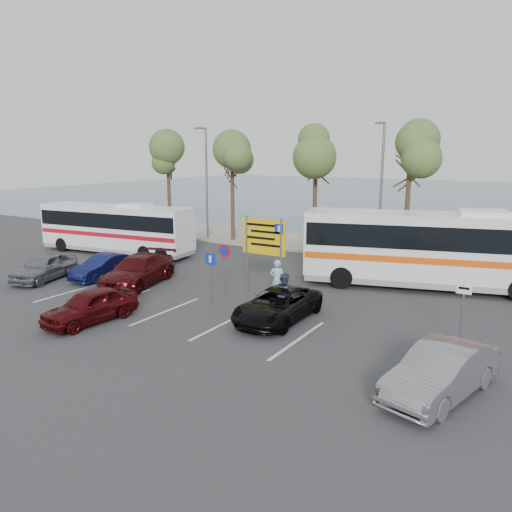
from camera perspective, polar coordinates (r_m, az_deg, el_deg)
The scene contains 25 objects.
ground at distance 21.05m, azimuth -5.97°, elevation -6.11°, with size 120.00×120.00×0.00m, color #333335.
kerb_strip at distance 32.89m, azimuth 8.98°, elevation 0.49°, with size 44.00×2.40×0.15m, color gray.
seawall at distance 34.68m, azimuth 10.26°, elevation 1.41°, with size 48.00×0.80×0.60m, color gray.
sea at distance 77.10m, azimuth 22.34°, elevation 6.15°, with size 140.00×140.00×0.00m, color #435E6C.
tree_far_left at distance 39.75m, azimuth -10.07°, elevation 11.47°, with size 3.20×3.20×7.60m.
tree_left at distance 36.08m, azimuth -2.74°, elevation 11.10°, with size 3.20×3.20×7.20m.
tree_mid at distance 32.87m, azimuth 6.88°, elevation 12.09°, with size 3.20×3.20×8.00m.
tree_right at distance 30.84m, azimuth 17.22°, elevation 10.77°, with size 3.20×3.20×7.40m.
street_lamp_left at distance 36.89m, azimuth -5.74°, elevation 8.88°, with size 0.45×1.15×8.01m.
street_lamp_right at distance 30.85m, azimuth 14.10°, elevation 8.02°, with size 0.45×1.15×8.01m.
direction_sign at distance 22.49m, azimuth 0.89°, elevation 1.50°, with size 2.20×0.12×3.60m.
sign_no_stop at distance 22.84m, azimuth -3.62°, elevation -0.55°, with size 0.60×0.08×2.35m.
sign_parking at distance 21.38m, azimuth -5.19°, elevation -1.73°, with size 0.50×0.07×2.25m.
sign_taxi at distance 18.23m, azimuth 22.55°, elevation -5.16°, with size 0.50×0.07×2.20m.
lane_markings at distance 21.02m, azimuth -10.12°, elevation -6.26°, with size 12.02×4.20×0.01m, color silver, non-canonical shape.
coach_bus_left at distance 33.35m, azimuth -15.71°, elevation 2.89°, with size 10.77×3.51×3.30m.
coach_bus_right at distance 25.16m, azimuth 20.01°, elevation 0.41°, with size 12.64×5.82×3.86m.
car_silver_a at distance 27.75m, azimuth -23.04°, elevation -1.16°, with size 1.60×3.98×1.35m, color slate.
car_blue at distance 27.00m, azimuth -16.95°, elevation -1.18°, with size 1.32×3.79×1.25m, color #10164B.
car_maroon at distance 25.26m, azimuth -13.33°, elevation -1.62°, with size 2.03×5.00×1.45m, color #440B0D.
car_red at distance 20.31m, azimuth -18.40°, elevation -5.42°, with size 1.53×3.81×1.30m, color #4A0A0C.
suv_black at distance 19.46m, azimuth 2.50°, elevation -5.63°, with size 2.08×4.50×1.25m, color black.
car_silver_b at distance 14.55m, azimuth 20.39°, elevation -12.30°, with size 1.47×4.22×1.39m, color gray.
pedestrian_near at distance 21.89m, azimuth 2.44°, elevation -2.81°, with size 0.68×0.45×1.86m, color #92ACD4.
pedestrian_far at distance 19.89m, azimuth 3.30°, elevation -4.48°, with size 0.86×0.67×1.77m, color #33394D.
Camera 1 is at (12.25, -15.85, 6.47)m, focal length 35.00 mm.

